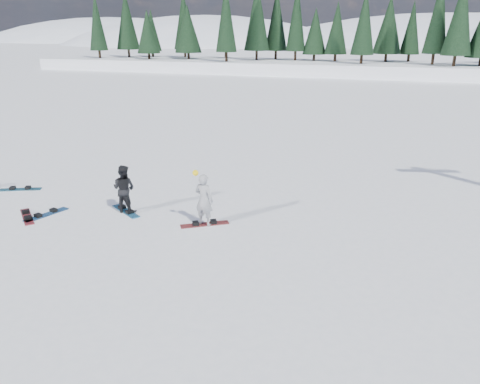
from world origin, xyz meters
The scene contains 9 objects.
ground centered at (0.00, 0.00, 0.00)m, with size 420.00×420.00×0.00m, color white.
alpine_backdrop centered at (-11.72, 189.16, -13.97)m, with size 412.50×227.00×53.20m.
snowboarder_woman centered at (2.08, 0.60, 0.83)m, with size 0.65×0.48×1.78m.
snowboarder_man centered at (-0.82, 0.79, 0.80)m, with size 0.77×0.60×1.59m, color black.
snowboard_woman centered at (2.08, 0.60, 0.01)m, with size 1.50×0.28×0.03m, color maroon.
snowboard_man centered at (-0.82, 0.79, 0.01)m, with size 1.50×0.28×0.03m, color #1C6B9C.
snowboard_loose_a centered at (-3.11, -0.32, 0.01)m, with size 1.50×0.28×0.03m, color #1D599F.
snowboard_loose_c centered at (-5.79, 1.45, 0.01)m, with size 1.50×0.28×0.03m, color #155C78.
snowboard_loose_b centered at (-3.57, -0.66, 0.01)m, with size 1.50×0.28×0.03m, color maroon.
Camera 1 is at (7.40, -11.61, 5.70)m, focal length 35.00 mm.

